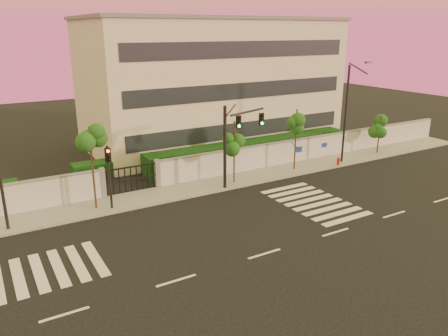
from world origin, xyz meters
The scene contains 14 objects.
ground centered at (0.00, 0.00, 0.00)m, with size 120.00×120.00×0.00m, color black.
sidewalk centered at (0.00, 10.50, 0.07)m, with size 60.00×3.00×0.15m, color gray.
perimeter_wall centered at (0.10, 12.00, 1.07)m, with size 60.00×0.36×2.20m.
hedge_row centered at (1.17, 14.74, 0.82)m, with size 41.00×4.25×1.80m.
institutional_building centered at (9.00, 21.99, 6.16)m, with size 24.40×12.40×12.25m.
road_markings centered at (-1.58, 3.76, 0.01)m, with size 57.00×7.62×0.02m.
street_tree_c centered at (-5.95, 10.27, 4.04)m, with size 1.61×1.28×5.49m.
street_tree_d centered at (4.33, 10.02, 3.54)m, with size 1.47×1.17×4.81m.
street_tree_e centered at (10.34, 10.30, 3.76)m, with size 1.61×1.28×5.10m.
street_tree_f centered at (20.25, 10.30, 2.70)m, with size 1.50×1.20×3.66m.
traffic_signal_main centered at (3.89, 9.32, 3.87)m, with size 3.79×1.41×6.12m.
traffic_signal_secondary centered at (-5.11, 9.71, 2.71)m, with size 0.33×0.33×4.27m.
streetlight_east centered at (15.24, 9.66, 4.73)m, with size 0.52×2.11×8.76m.
fire_hydrant centered at (14.22, 9.22, 0.40)m, with size 0.32×0.30×0.81m.
Camera 1 is at (-12.05, -16.38, 11.11)m, focal length 35.00 mm.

